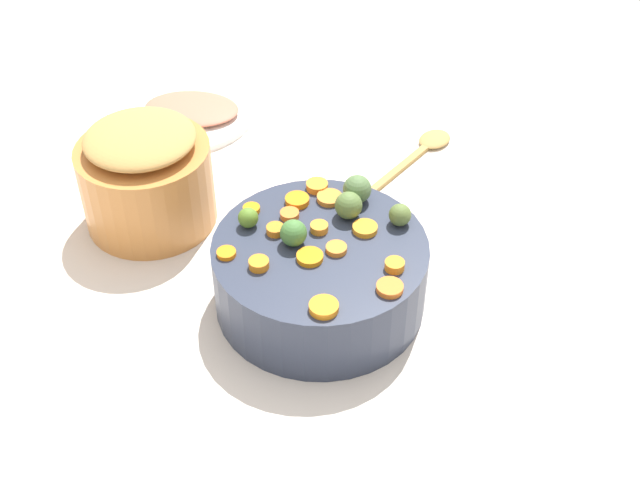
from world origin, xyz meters
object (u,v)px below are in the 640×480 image
metal_pot (147,184)px  wooden_spoon (415,156)px  serving_bowl_carrots (320,274)px  ham_plate (182,112)px

metal_pot → wooden_spoon: metal_pot is taller
serving_bowl_carrots → ham_plate: bearing=-9.6°
metal_pot → wooden_spoon: bearing=-106.6°
wooden_spoon → ham_plate: bearing=34.5°
ham_plate → wooden_spoon: bearing=-145.5°
wooden_spoon → ham_plate: 0.44m
wooden_spoon → serving_bowl_carrots: bearing=117.3°
serving_bowl_carrots → metal_pot: metal_pot is taller
serving_bowl_carrots → wooden_spoon: 0.39m
serving_bowl_carrots → wooden_spoon: serving_bowl_carrots is taller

